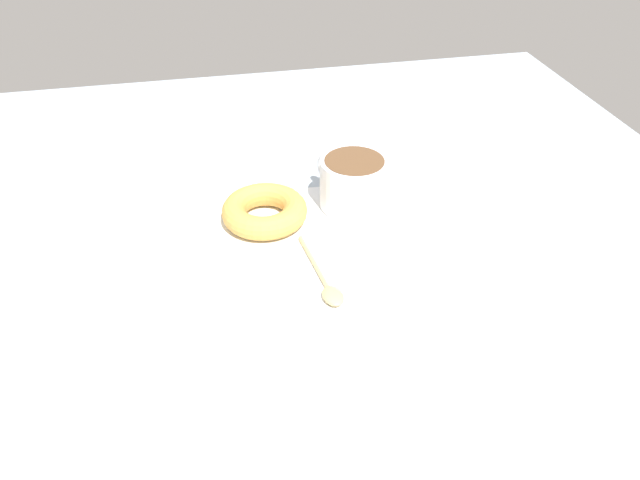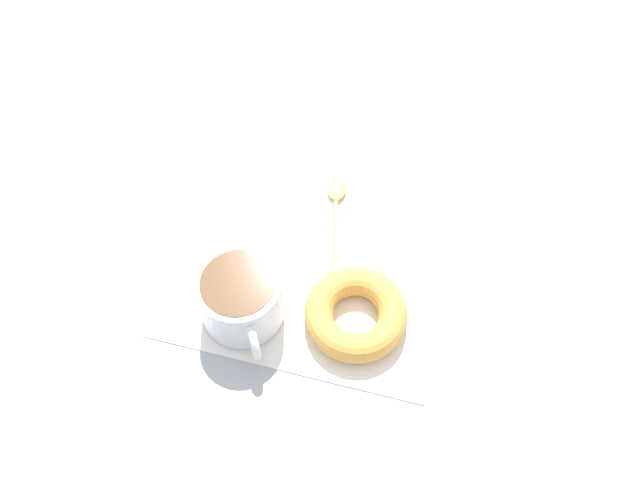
% 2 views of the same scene
% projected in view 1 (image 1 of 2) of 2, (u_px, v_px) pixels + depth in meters
% --- Properties ---
extents(ground_plane, '(1.20, 1.20, 0.02)m').
position_uv_depth(ground_plane, '(319.00, 248.00, 0.82)').
color(ground_plane, '#99A8B7').
extents(napkin, '(0.34, 0.34, 0.00)m').
position_uv_depth(napkin, '(320.00, 254.00, 0.79)').
color(napkin, white).
rests_on(napkin, ground_plane).
extents(coffee_cup, '(0.11, 0.09, 0.07)m').
position_uv_depth(coffee_cup, '(353.00, 181.00, 0.86)').
color(coffee_cup, silver).
rests_on(coffee_cup, napkin).
extents(donut, '(0.12, 0.12, 0.03)m').
position_uv_depth(donut, '(265.00, 211.00, 0.84)').
color(donut, gold).
rests_on(donut, napkin).
extents(spoon, '(0.14, 0.03, 0.01)m').
position_uv_depth(spoon, '(327.00, 285.00, 0.74)').
color(spoon, '#D8B772').
rests_on(spoon, napkin).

